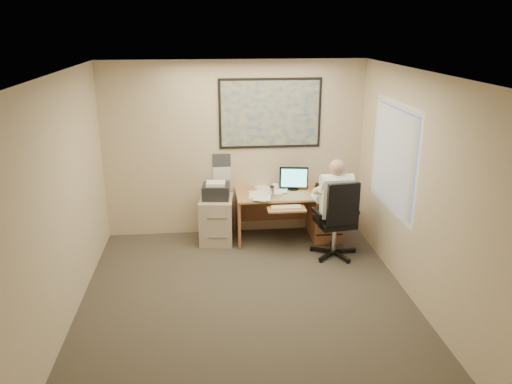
{
  "coord_description": "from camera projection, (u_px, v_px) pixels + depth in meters",
  "views": [
    {
      "loc": [
        -0.44,
        -5.22,
        3.19
      ],
      "look_at": [
        0.24,
        1.3,
        0.97
      ],
      "focal_mm": 35.0,
      "sensor_mm": 36.0,
      "label": 1
    }
  ],
  "objects": [
    {
      "name": "room_shell",
      "position": [
        247.0,
        198.0,
        5.55
      ],
      "size": [
        4.0,
        4.5,
        2.7
      ],
      "color": "#3D372F",
      "rests_on": "ground"
    },
    {
      "name": "window_blinds",
      "position": [
        394.0,
        158.0,
        6.43
      ],
      "size": [
        0.06,
        1.4,
        1.3
      ],
      "primitive_type": null,
      "color": "beige",
      "rests_on": "room_shell"
    },
    {
      "name": "wall_calendar",
      "position": [
        222.0,
        167.0,
        7.72
      ],
      "size": [
        0.28,
        0.01,
        0.42
      ],
      "primitive_type": "cube",
      "color": "white",
      "rests_on": "room_shell"
    },
    {
      "name": "filing_cabinet",
      "position": [
        217.0,
        216.0,
        7.6
      ],
      "size": [
        0.55,
        0.64,
        0.96
      ],
      "rotation": [
        0.0,
        0.0,
        -0.11
      ],
      "color": "#B6A692",
      "rests_on": "ground"
    },
    {
      "name": "office_chair",
      "position": [
        335.0,
        235.0,
        7.1
      ],
      "size": [
        0.78,
        0.78,
        1.16
      ],
      "rotation": [
        0.0,
        0.0,
        0.13
      ],
      "color": "black",
      "rests_on": "ground"
    },
    {
      "name": "desk",
      "position": [
        309.0,
        210.0,
        7.74
      ],
      "size": [
        1.6,
        0.97,
        1.1
      ],
      "color": "#B07F4B",
      "rests_on": "ground"
    },
    {
      "name": "world_map",
      "position": [
        270.0,
        114.0,
        7.53
      ],
      "size": [
        1.56,
        0.03,
        1.06
      ],
      "primitive_type": "cube",
      "color": "#1E4C93",
      "rests_on": "room_shell"
    },
    {
      "name": "person",
      "position": [
        335.0,
        208.0,
        7.06
      ],
      "size": [
        0.58,
        0.83,
        1.42
      ],
      "primitive_type": null,
      "rotation": [
        0.0,
        0.0,
        0.0
      ],
      "color": "white",
      "rests_on": "office_chair"
    }
  ]
}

